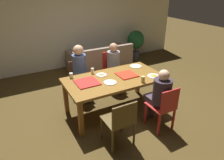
% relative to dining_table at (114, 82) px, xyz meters
% --- Properties ---
extents(ground_plane, '(20.00, 20.00, 0.00)m').
position_rel_dining_table_xyz_m(ground_plane, '(0.00, 0.00, -0.68)').
color(ground_plane, '#4E3C1A').
extents(back_wall, '(7.90, 0.12, 2.60)m').
position_rel_dining_table_xyz_m(back_wall, '(0.00, 2.97, 0.62)').
color(back_wall, '#EEEACD').
rests_on(back_wall, ground).
extents(dining_table, '(1.96, 1.02, 0.76)m').
position_rel_dining_table_xyz_m(dining_table, '(0.00, 0.00, 0.00)').
color(dining_table, brown).
rests_on(dining_table, ground).
extents(chair_0, '(0.40, 0.45, 0.88)m').
position_rel_dining_table_xyz_m(chair_0, '(0.47, -0.95, -0.21)').
color(chair_0, '#B52927').
rests_on(chair_0, ground).
extents(person_0, '(0.32, 0.52, 1.17)m').
position_rel_dining_table_xyz_m(person_0, '(0.47, -0.81, 0.01)').
color(person_0, '#43343F').
rests_on(person_0, ground).
extents(chair_1, '(0.41, 0.44, 0.93)m').
position_rel_dining_table_xyz_m(chair_1, '(0.47, 0.99, -0.15)').
color(chair_1, '#B4261B').
rests_on(chair_1, ground).
extents(person_1, '(0.31, 0.51, 1.19)m').
position_rel_dining_table_xyz_m(person_1, '(0.47, 0.83, 0.02)').
color(person_1, '#343F42').
rests_on(person_1, ground).
extents(chair_2, '(0.40, 0.46, 0.85)m').
position_rel_dining_table_xyz_m(chair_2, '(-0.41, 0.95, -0.19)').
color(chair_2, brown).
rests_on(chair_2, ground).
extents(person_2, '(0.31, 0.51, 1.28)m').
position_rel_dining_table_xyz_m(person_2, '(-0.41, 0.81, 0.07)').
color(person_2, '#353F47').
rests_on(person_2, ground).
extents(chair_3, '(0.46, 0.45, 0.85)m').
position_rel_dining_table_xyz_m(chair_3, '(-0.41, -0.94, -0.18)').
color(chair_3, brown).
rests_on(chair_3, ground).
extents(pizza_box_0, '(0.37, 0.37, 0.02)m').
position_rel_dining_table_xyz_m(pizza_box_0, '(0.29, -0.00, 0.09)').
color(pizza_box_0, red).
rests_on(pizza_box_0, dining_table).
extents(pizza_box_1, '(0.42, 0.42, 0.02)m').
position_rel_dining_table_xyz_m(pizza_box_1, '(-0.56, 0.06, 0.09)').
color(pizza_box_1, red).
rests_on(pizza_box_1, dining_table).
extents(plate_0, '(0.25, 0.25, 0.03)m').
position_rel_dining_table_xyz_m(plate_0, '(0.74, -0.31, 0.09)').
color(plate_0, white).
rests_on(plate_0, dining_table).
extents(plate_1, '(0.26, 0.26, 0.01)m').
position_rel_dining_table_xyz_m(plate_1, '(0.73, 0.32, 0.09)').
color(plate_1, white).
rests_on(plate_1, dining_table).
extents(plate_2, '(0.24, 0.24, 0.01)m').
position_rel_dining_table_xyz_m(plate_2, '(-0.17, -0.14, 0.09)').
color(plate_2, white).
rests_on(plate_2, dining_table).
extents(plate_3, '(0.21, 0.21, 0.03)m').
position_rel_dining_table_xyz_m(plate_3, '(-0.16, 0.25, 0.09)').
color(plate_3, white).
rests_on(plate_3, dining_table).
extents(drinking_glass_0, '(0.07, 0.07, 0.12)m').
position_rel_dining_table_xyz_m(drinking_glass_0, '(0.38, -0.42, 0.14)').
color(drinking_glass_0, '#DEC563').
rests_on(drinking_glass_0, dining_table).
extents(drinking_glass_1, '(0.06, 0.06, 0.12)m').
position_rel_dining_table_xyz_m(drinking_glass_1, '(-0.29, 0.41, 0.14)').
color(drinking_glass_1, silver).
rests_on(drinking_glass_1, dining_table).
extents(drinking_glass_2, '(0.07, 0.07, 0.11)m').
position_rel_dining_table_xyz_m(drinking_glass_2, '(-0.75, 0.41, 0.14)').
color(drinking_glass_2, silver).
rests_on(drinking_glass_2, dining_table).
extents(couch, '(1.94, 0.86, 0.74)m').
position_rel_dining_table_xyz_m(couch, '(0.78, 2.32, -0.40)').
color(couch, gray).
rests_on(couch, ground).
extents(potted_plant, '(0.57, 0.57, 1.00)m').
position_rel_dining_table_xyz_m(potted_plant, '(2.24, 2.50, -0.06)').
color(potted_plant, '#544F61').
rests_on(potted_plant, ground).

